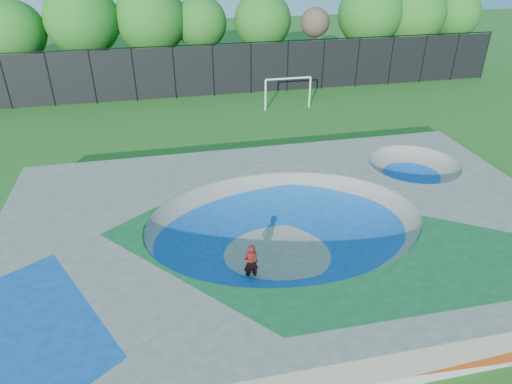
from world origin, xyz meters
The scene contains 7 objects.
ground centered at (0.00, 0.00, 0.00)m, with size 120.00×120.00×0.00m, color #215A19.
skate_deck centered at (0.00, 0.00, 0.75)m, with size 22.00×14.00×1.50m, color gray.
skater centered at (-1.68, -1.54, 0.78)m, with size 0.57×0.37×1.56m, color red.
skateboard centered at (-1.68, -1.54, 0.03)m, with size 0.78×0.22×0.05m, color black.
soccer_goal centered at (4.87, 16.78, 1.60)m, with size 3.47×0.12×2.29m.
fence centered at (0.00, 21.00, 2.10)m, with size 48.09×0.09×4.04m.
treeline centered at (-0.01, 25.75, 4.99)m, with size 51.67×6.53×8.30m.
Camera 1 is at (-4.30, -14.44, 11.13)m, focal length 32.00 mm.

